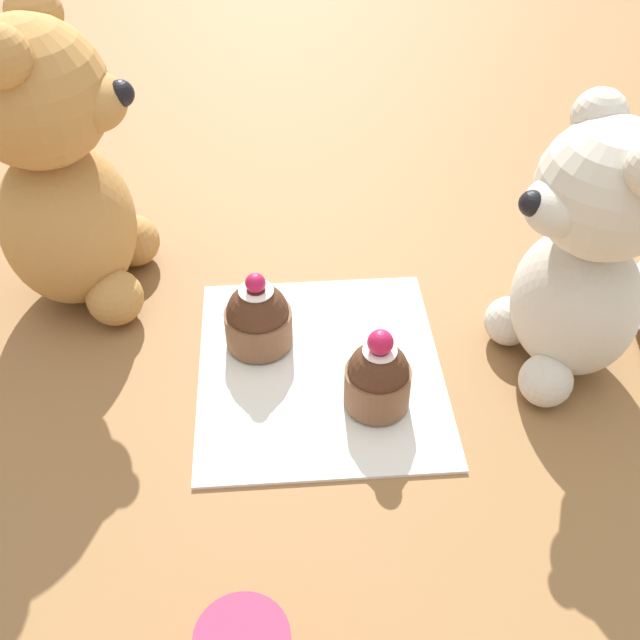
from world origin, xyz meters
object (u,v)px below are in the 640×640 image
object	(u,v)px
cupcake_near_cream_bear	(378,377)
cupcake_near_tan_bear	(258,318)
teddy_bear_tan	(59,171)
teddy_bear_cream	(587,257)

from	to	relation	value
cupcake_near_cream_bear	cupcake_near_tan_bear	xyz separation A→B (m)	(-0.08, -0.09, -0.00)
teddy_bear_tan	cupcake_near_cream_bear	xyz separation A→B (m)	(0.17, 0.25, -0.09)
teddy_bear_cream	teddy_bear_tan	xyz separation A→B (m)	(-0.13, -0.41, 0.02)
teddy_bear_tan	cupcake_near_cream_bear	bearing A→B (deg)	-118.99
cupcake_near_cream_bear	teddy_bear_cream	bearing A→B (deg)	103.58
cupcake_near_tan_bear	teddy_bear_cream	bearing A→B (deg)	81.33
cupcake_near_tan_bear	cupcake_near_cream_bear	bearing A→B (deg)	50.02
teddy_bear_cream	cupcake_near_cream_bear	xyz separation A→B (m)	(0.04, -0.16, -0.08)
teddy_bear_cream	teddy_bear_tan	distance (m)	0.43
teddy_bear_tan	cupcake_near_tan_bear	xyz separation A→B (m)	(0.09, 0.16, -0.09)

